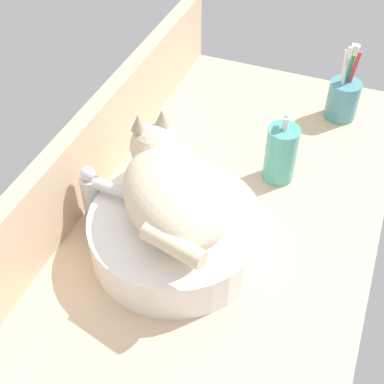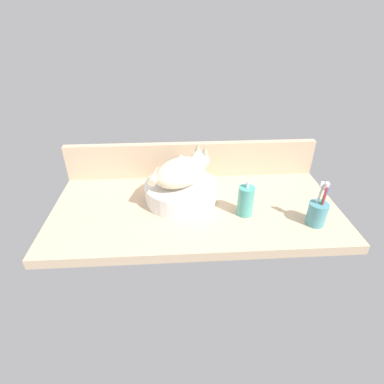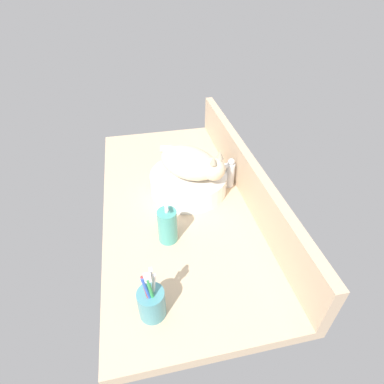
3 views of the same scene
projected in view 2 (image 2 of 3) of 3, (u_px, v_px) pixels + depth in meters
The scene contains 7 objects.
ground_plane at pixel (195, 210), 130.82cm from camera, with size 122.22×59.41×4.00cm, color #D1B28E.
backsplash_panel at pixel (192, 160), 148.87cm from camera, with size 122.22×3.60×17.61cm, color #CCAD8C.
sink_basin at pixel (181, 192), 131.98cm from camera, with size 31.49×31.49×8.23cm, color white.
cat at pixel (183, 171), 127.68cm from camera, with size 29.97×29.33×14.00cm.
faucet at pixel (181, 168), 144.33cm from camera, with size 3.60×11.84×13.60cm.
soap_dispenser at pixel (246, 201), 121.47cm from camera, with size 6.59×6.59×15.97cm.
toothbrush_cup at pixel (317, 212), 116.46cm from camera, with size 7.41×7.41×18.69cm.
Camera 2 is at (-8.19, -107.09, 73.10)cm, focal length 28.00 mm.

